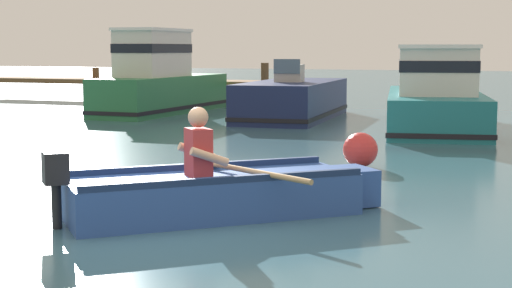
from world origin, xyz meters
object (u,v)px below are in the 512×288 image
rowboat_with_person (218,193)px  moored_boat_green (159,82)px  moored_boat_navy (293,101)px  mooring_buoy (360,150)px  moored_boat_teal (435,98)px

rowboat_with_person → moored_boat_green: bearing=120.7°
moored_boat_green → moored_boat_navy: bearing=-4.5°
rowboat_with_person → moored_boat_navy: size_ratio=0.59×
rowboat_with_person → moored_boat_green: size_ratio=0.56×
mooring_buoy → rowboat_with_person: bearing=-98.3°
mooring_buoy → moored_boat_green: bearing=134.1°
rowboat_with_person → moored_boat_navy: bearing=104.8°
rowboat_with_person → moored_boat_navy: (-3.07, 11.67, 0.21)m
moored_boat_green → moored_boat_teal: size_ratio=0.85×
moored_boat_navy → moored_boat_teal: bearing=-19.0°
mooring_buoy → moored_boat_navy: bearing=115.6°
rowboat_with_person → moored_boat_teal: (0.75, 10.36, 0.45)m
moored_boat_green → moored_boat_navy: 4.08m
moored_boat_green → moored_boat_teal: bearing=-11.7°
rowboat_with_person → moored_boat_navy: 12.07m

